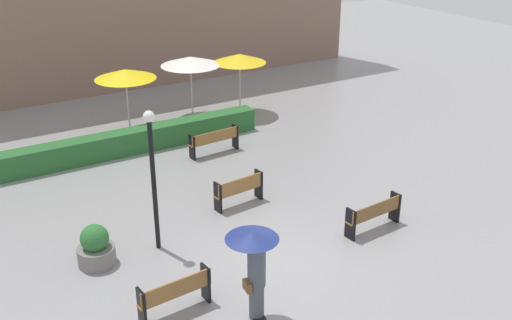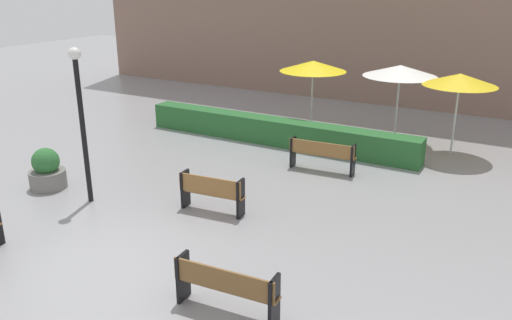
{
  "view_description": "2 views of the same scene",
  "coord_description": "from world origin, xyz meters",
  "px_view_note": "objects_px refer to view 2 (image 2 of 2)",
  "views": [
    {
      "loc": [
        -6.99,
        -10.47,
        8.23
      ],
      "look_at": [
        1.1,
        2.93,
        1.35
      ],
      "focal_mm": 42.13,
      "sensor_mm": 36.0,
      "label": 1
    },
    {
      "loc": [
        6.95,
        -6.12,
        5.17
      ],
      "look_at": [
        1.35,
        3.75,
        1.18
      ],
      "focal_mm": 36.84,
      "sensor_mm": 36.0,
      "label": 2
    }
  ],
  "objects_px": {
    "planter_pot": "(47,171)",
    "patio_umbrella_yellow_far": "(460,80)",
    "patio_umbrella_yellow": "(313,66)",
    "lamp_post": "(81,110)",
    "bench_near_right": "(226,286)",
    "bench_mid_center": "(211,191)",
    "bench_back_row": "(322,153)",
    "patio_umbrella_white": "(400,71)"
  },
  "relations": [
    {
      "from": "lamp_post",
      "to": "patio_umbrella_white",
      "type": "xyz_separation_m",
      "value": [
        5.05,
        8.52,
        0.05
      ]
    },
    {
      "from": "lamp_post",
      "to": "bench_back_row",
      "type": "bearing_deg",
      "value": 49.0
    },
    {
      "from": "patio_umbrella_yellow",
      "to": "patio_umbrella_white",
      "type": "distance_m",
      "value": 2.85
    },
    {
      "from": "planter_pot",
      "to": "patio_umbrella_yellow",
      "type": "bearing_deg",
      "value": 64.62
    },
    {
      "from": "patio_umbrella_yellow_far",
      "to": "patio_umbrella_white",
      "type": "bearing_deg",
      "value": 163.6
    },
    {
      "from": "bench_near_right",
      "to": "lamp_post",
      "type": "xyz_separation_m",
      "value": [
        -5.29,
        2.17,
        1.77
      ]
    },
    {
      "from": "bench_near_right",
      "to": "bench_mid_center",
      "type": "bearing_deg",
      "value": 127.43
    },
    {
      "from": "bench_near_right",
      "to": "lamp_post",
      "type": "bearing_deg",
      "value": 157.71
    },
    {
      "from": "lamp_post",
      "to": "patio_umbrella_yellow",
      "type": "distance_m",
      "value": 8.4
    },
    {
      "from": "bench_near_right",
      "to": "patio_umbrella_yellow_far",
      "type": "bearing_deg",
      "value": 80.69
    },
    {
      "from": "bench_back_row",
      "to": "planter_pot",
      "type": "relative_size",
      "value": 1.77
    },
    {
      "from": "patio_umbrella_white",
      "to": "patio_umbrella_yellow",
      "type": "bearing_deg",
      "value": -171.37
    },
    {
      "from": "planter_pot",
      "to": "bench_mid_center",
      "type": "bearing_deg",
      "value": 10.84
    },
    {
      "from": "bench_back_row",
      "to": "lamp_post",
      "type": "bearing_deg",
      "value": -131.0
    },
    {
      "from": "bench_mid_center",
      "to": "patio_umbrella_yellow",
      "type": "xyz_separation_m",
      "value": [
        -0.68,
        7.16,
        1.79
      ]
    },
    {
      "from": "bench_mid_center",
      "to": "patio_umbrella_yellow",
      "type": "height_order",
      "value": "patio_umbrella_yellow"
    },
    {
      "from": "planter_pot",
      "to": "patio_umbrella_yellow",
      "type": "xyz_separation_m",
      "value": [
        3.81,
        8.02,
        1.85
      ]
    },
    {
      "from": "bench_mid_center",
      "to": "bench_near_right",
      "type": "relative_size",
      "value": 0.88
    },
    {
      "from": "planter_pot",
      "to": "lamp_post",
      "type": "xyz_separation_m",
      "value": [
        1.57,
        -0.07,
        1.82
      ]
    },
    {
      "from": "patio_umbrella_yellow_far",
      "to": "bench_back_row",
      "type": "bearing_deg",
      "value": -131.32
    },
    {
      "from": "bench_back_row",
      "to": "bench_mid_center",
      "type": "distance_m",
      "value": 3.92
    },
    {
      "from": "bench_near_right",
      "to": "planter_pot",
      "type": "distance_m",
      "value": 7.22
    },
    {
      "from": "patio_umbrella_white",
      "to": "patio_umbrella_yellow_far",
      "type": "xyz_separation_m",
      "value": [
        1.9,
        -0.56,
        -0.02
      ]
    },
    {
      "from": "lamp_post",
      "to": "patio_umbrella_yellow_far",
      "type": "xyz_separation_m",
      "value": [
        6.95,
        7.96,
        0.03
      ]
    },
    {
      "from": "planter_pot",
      "to": "patio_umbrella_yellow_far",
      "type": "height_order",
      "value": "patio_umbrella_yellow_far"
    },
    {
      "from": "bench_mid_center",
      "to": "lamp_post",
      "type": "bearing_deg",
      "value": -162.3
    },
    {
      "from": "patio_umbrella_yellow",
      "to": "bench_back_row",
      "type": "bearing_deg",
      "value": -61.74
    },
    {
      "from": "bench_back_row",
      "to": "bench_near_right",
      "type": "bearing_deg",
      "value": -79.89
    },
    {
      "from": "planter_pot",
      "to": "bench_near_right",
      "type": "bearing_deg",
      "value": -18.08
    },
    {
      "from": "patio_umbrella_yellow",
      "to": "patio_umbrella_yellow_far",
      "type": "xyz_separation_m",
      "value": [
        4.72,
        -0.13,
        -0.0
      ]
    },
    {
      "from": "bench_near_right",
      "to": "lamp_post",
      "type": "relative_size",
      "value": 0.49
    },
    {
      "from": "patio_umbrella_yellow_far",
      "to": "bench_mid_center",
      "type": "bearing_deg",
      "value": -119.85
    },
    {
      "from": "lamp_post",
      "to": "bench_near_right",
      "type": "bearing_deg",
      "value": -22.29
    },
    {
      "from": "bench_back_row",
      "to": "lamp_post",
      "type": "relative_size",
      "value": 0.51
    },
    {
      "from": "planter_pot",
      "to": "patio_umbrella_yellow",
      "type": "distance_m",
      "value": 9.07
    },
    {
      "from": "bench_back_row",
      "to": "planter_pot",
      "type": "bearing_deg",
      "value": -140.74
    },
    {
      "from": "patio_umbrella_yellow",
      "to": "patio_umbrella_white",
      "type": "bearing_deg",
      "value": 8.63
    },
    {
      "from": "bench_mid_center",
      "to": "lamp_post",
      "type": "distance_m",
      "value": 3.53
    },
    {
      "from": "planter_pot",
      "to": "patio_umbrella_yellow_far",
      "type": "xyz_separation_m",
      "value": [
        8.52,
        7.89,
        1.85
      ]
    },
    {
      "from": "bench_back_row",
      "to": "planter_pot",
      "type": "height_order",
      "value": "planter_pot"
    },
    {
      "from": "bench_back_row",
      "to": "patio_umbrella_yellow_far",
      "type": "xyz_separation_m",
      "value": [
        2.88,
        3.28,
        1.78
      ]
    },
    {
      "from": "planter_pot",
      "to": "patio_umbrella_yellow_far",
      "type": "relative_size",
      "value": 0.43
    }
  ]
}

